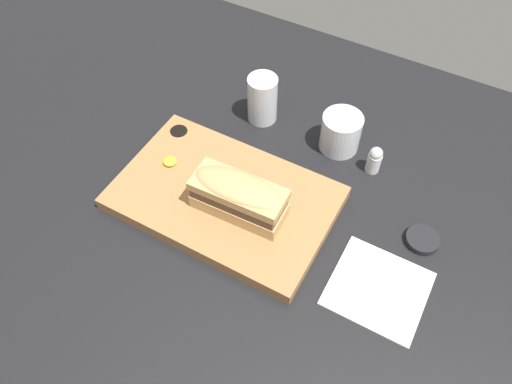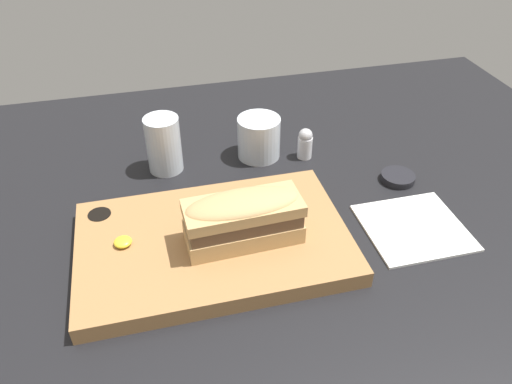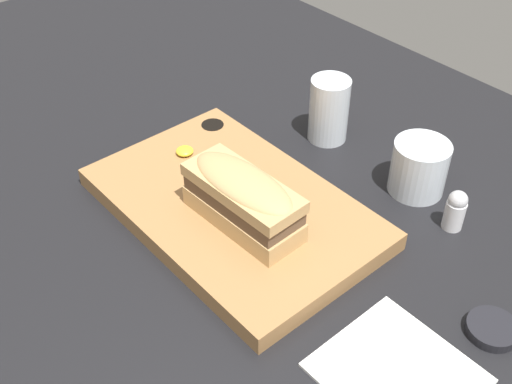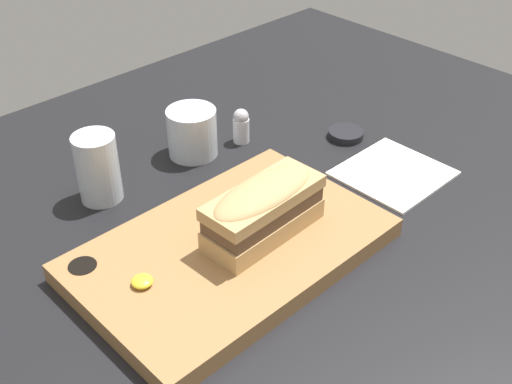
% 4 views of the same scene
% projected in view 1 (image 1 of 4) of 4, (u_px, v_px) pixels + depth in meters
% --- Properties ---
extents(dining_table, '(1.68, 1.19, 0.02)m').
position_uv_depth(dining_table, '(194.00, 203.00, 0.94)').
color(dining_table, black).
rests_on(dining_table, ground).
extents(serving_board, '(0.40, 0.25, 0.03)m').
position_uv_depth(serving_board, '(224.00, 198.00, 0.92)').
color(serving_board, '#9E7042').
rests_on(serving_board, dining_table).
extents(sandwich, '(0.17, 0.07, 0.08)m').
position_uv_depth(sandwich, '(239.00, 195.00, 0.86)').
color(sandwich, tan).
rests_on(sandwich, serving_board).
extents(mustard_dollop, '(0.03, 0.03, 0.01)m').
position_uv_depth(mustard_dollop, '(170.00, 161.00, 0.95)').
color(mustard_dollop, yellow).
rests_on(mustard_dollop, serving_board).
extents(water_glass, '(0.06, 0.06, 0.10)m').
position_uv_depth(water_glass, '(262.00, 102.00, 1.03)').
color(water_glass, silver).
rests_on(water_glass, dining_table).
extents(wine_glass, '(0.08, 0.08, 0.08)m').
position_uv_depth(wine_glass, '(340.00, 134.00, 0.99)').
color(wine_glass, silver).
rests_on(wine_glass, dining_table).
extents(napkin, '(0.15, 0.15, 0.00)m').
position_uv_depth(napkin, '(378.00, 289.00, 0.82)').
color(napkin, white).
rests_on(napkin, dining_table).
extents(salt_shaker, '(0.03, 0.03, 0.06)m').
position_uv_depth(salt_shaker, '(374.00, 159.00, 0.96)').
color(salt_shaker, white).
rests_on(salt_shaker, dining_table).
extents(condiment_dish, '(0.06, 0.06, 0.01)m').
position_uv_depth(condiment_dish, '(422.00, 240.00, 0.88)').
color(condiment_dish, black).
rests_on(condiment_dish, dining_table).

